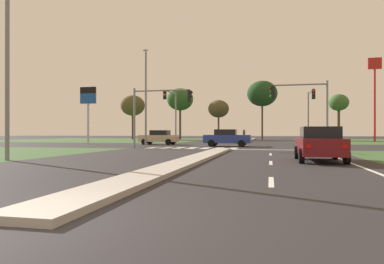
{
  "coord_description": "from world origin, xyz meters",
  "views": [
    {
      "loc": [
        3.47,
        -4.21,
        1.31
      ],
      "look_at": [
        -5.05,
        34.14,
        1.38
      ],
      "focal_mm": 32.92,
      "sensor_mm": 36.0,
      "label": 1
    }
  ],
  "objects_px": {
    "car_navy_near": "(226,137)",
    "street_lamp_near": "(12,57)",
    "car_maroon_second": "(319,144)",
    "car_beige_fourth": "(159,137)",
    "treeline_second": "(180,100)",
    "treeline_near": "(133,106)",
    "fastfood_pole_sign": "(375,81)",
    "treeline_fourth": "(262,94)",
    "car_blue_third": "(227,138)",
    "traffic_signal_far_right": "(310,107)",
    "fuel_price_totem": "(88,102)",
    "street_lamp_second": "(146,94)",
    "traffic_signal_far_left": "(172,107)",
    "traffic_signal_near_right": "(305,103)",
    "treeline_fifth": "(339,103)",
    "treeline_third": "(219,109)",
    "pedestrian_at_median": "(244,134)",
    "traffic_signal_near_left": "(157,106)"
  },
  "relations": [
    {
      "from": "traffic_signal_far_left",
      "to": "fuel_price_totem",
      "type": "height_order",
      "value": "fuel_price_totem"
    },
    {
      "from": "car_maroon_second",
      "to": "street_lamp_near",
      "type": "xyz_separation_m",
      "value": [
        -14.17,
        -2.44,
        4.11
      ]
    },
    {
      "from": "car_beige_fourth",
      "to": "car_maroon_second",
      "type": "bearing_deg",
      "value": -144.53
    },
    {
      "from": "street_lamp_second",
      "to": "pedestrian_at_median",
      "type": "bearing_deg",
      "value": 59.59
    },
    {
      "from": "fastfood_pole_sign",
      "to": "pedestrian_at_median",
      "type": "bearing_deg",
      "value": -159.59
    },
    {
      "from": "car_maroon_second",
      "to": "treeline_near",
      "type": "relative_size",
      "value": 0.49
    },
    {
      "from": "street_lamp_near",
      "to": "treeline_third",
      "type": "bearing_deg",
      "value": 86.86
    },
    {
      "from": "car_blue_third",
      "to": "traffic_signal_far_right",
      "type": "height_order",
      "value": "traffic_signal_far_right"
    },
    {
      "from": "car_navy_near",
      "to": "traffic_signal_near_left",
      "type": "bearing_deg",
      "value": 80.32
    },
    {
      "from": "car_maroon_second",
      "to": "car_beige_fourth",
      "type": "xyz_separation_m",
      "value": [
        -13.97,
        19.6,
        -0.01
      ]
    },
    {
      "from": "treeline_second",
      "to": "treeline_third",
      "type": "bearing_deg",
      "value": -10.92
    },
    {
      "from": "car_beige_fourth",
      "to": "traffic_signal_far_left",
      "type": "xyz_separation_m",
      "value": [
        0.7,
        2.66,
        3.42
      ]
    },
    {
      "from": "pedestrian_at_median",
      "to": "traffic_signal_far_right",
      "type": "bearing_deg",
      "value": -79.53
    },
    {
      "from": "fastfood_pole_sign",
      "to": "treeline_fourth",
      "type": "relative_size",
      "value": 1.1
    },
    {
      "from": "car_beige_fourth",
      "to": "fuel_price_totem",
      "type": "bearing_deg",
      "value": 102.0
    },
    {
      "from": "pedestrian_at_median",
      "to": "treeline_fourth",
      "type": "bearing_deg",
      "value": 53.11
    },
    {
      "from": "traffic_signal_near_right",
      "to": "pedestrian_at_median",
      "type": "bearing_deg",
      "value": 106.63
    },
    {
      "from": "treeline_third",
      "to": "street_lamp_near",
      "type": "bearing_deg",
      "value": -93.14
    },
    {
      "from": "car_maroon_second",
      "to": "treeline_fourth",
      "type": "relative_size",
      "value": 0.39
    },
    {
      "from": "car_maroon_second",
      "to": "traffic_signal_near_left",
      "type": "height_order",
      "value": "traffic_signal_near_left"
    },
    {
      "from": "treeline_near",
      "to": "treeline_second",
      "type": "xyz_separation_m",
      "value": [
        9.23,
        1.23,
        1.11
      ]
    },
    {
      "from": "traffic_signal_far_left",
      "to": "treeline_fourth",
      "type": "height_order",
      "value": "treeline_fourth"
    },
    {
      "from": "car_navy_near",
      "to": "traffic_signal_far_left",
      "type": "xyz_separation_m",
      "value": [
        -5.32,
        -8.19,
        3.44
      ]
    },
    {
      "from": "treeline_near",
      "to": "treeline_second",
      "type": "height_order",
      "value": "treeline_second"
    },
    {
      "from": "fastfood_pole_sign",
      "to": "treeline_second",
      "type": "bearing_deg",
      "value": 160.22
    },
    {
      "from": "treeline_third",
      "to": "treeline_fifth",
      "type": "bearing_deg",
      "value": -0.19
    },
    {
      "from": "traffic_signal_near_right",
      "to": "treeline_fifth",
      "type": "bearing_deg",
      "value": 76.27
    },
    {
      "from": "car_maroon_second",
      "to": "treeline_fourth",
      "type": "height_order",
      "value": "treeline_fourth"
    },
    {
      "from": "car_blue_third",
      "to": "car_navy_near",
      "type": "bearing_deg",
      "value": -172.85
    },
    {
      "from": "traffic_signal_near_left",
      "to": "fastfood_pole_sign",
      "type": "relative_size",
      "value": 0.43
    },
    {
      "from": "street_lamp_second",
      "to": "treeline_fifth",
      "type": "relative_size",
      "value": 1.18
    },
    {
      "from": "car_maroon_second",
      "to": "fastfood_pole_sign",
      "type": "xyz_separation_m",
      "value": [
        12.31,
        37.42,
        7.88
      ]
    },
    {
      "from": "traffic_signal_far_right",
      "to": "treeline_fifth",
      "type": "bearing_deg",
      "value": 73.75
    },
    {
      "from": "street_lamp_near",
      "to": "treeline_fourth",
      "type": "relative_size",
      "value": 0.81
    },
    {
      "from": "traffic_signal_near_right",
      "to": "street_lamp_near",
      "type": "distance_m",
      "value": 19.66
    },
    {
      "from": "car_blue_third",
      "to": "treeline_fourth",
      "type": "relative_size",
      "value": 0.41
    },
    {
      "from": "car_maroon_second",
      "to": "car_beige_fourth",
      "type": "height_order",
      "value": "car_maroon_second"
    },
    {
      "from": "car_beige_fourth",
      "to": "treeline_third",
      "type": "distance_m",
      "value": 28.18
    },
    {
      "from": "treeline_fourth",
      "to": "fuel_price_totem",
      "type": "bearing_deg",
      "value": -120.29
    },
    {
      "from": "car_beige_fourth",
      "to": "treeline_fourth",
      "type": "bearing_deg",
      "value": -19.61
    },
    {
      "from": "car_maroon_second",
      "to": "traffic_signal_far_right",
      "type": "distance_m",
      "value": 22.37
    },
    {
      "from": "car_navy_near",
      "to": "street_lamp_second",
      "type": "xyz_separation_m",
      "value": [
        -6.28,
        -14.36,
        4.39
      ]
    },
    {
      "from": "car_navy_near",
      "to": "street_lamp_near",
      "type": "bearing_deg",
      "value": 79.28
    },
    {
      "from": "treeline_second",
      "to": "treeline_near",
      "type": "bearing_deg",
      "value": -172.42
    },
    {
      "from": "treeline_third",
      "to": "treeline_second",
      "type": "bearing_deg",
      "value": 169.08
    },
    {
      "from": "car_navy_near",
      "to": "car_beige_fourth",
      "type": "relative_size",
      "value": 1.05
    },
    {
      "from": "car_blue_third",
      "to": "treeline_third",
      "type": "distance_m",
      "value": 31.81
    },
    {
      "from": "treeline_second",
      "to": "treeline_third",
      "type": "distance_m",
      "value": 8.07
    },
    {
      "from": "traffic_signal_far_right",
      "to": "street_lamp_second",
      "type": "relative_size",
      "value": 0.62
    },
    {
      "from": "car_navy_near",
      "to": "car_blue_third",
      "type": "relative_size",
      "value": 1.01
    }
  ]
}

